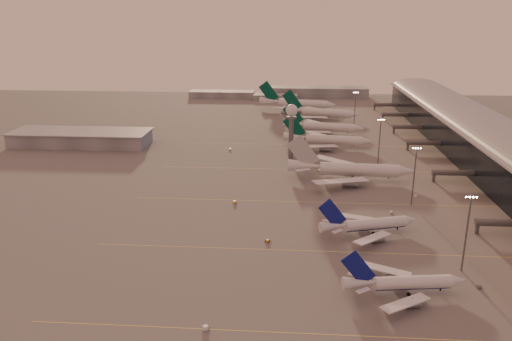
{
  "coord_description": "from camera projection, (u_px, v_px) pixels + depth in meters",
  "views": [
    {
      "loc": [
        5.07,
        -140.52,
        75.46
      ],
      "look_at": [
        -9.94,
        65.97,
        9.81
      ],
      "focal_mm": 35.0,
      "sensor_mm": 36.0,
      "label": 1
    }
  ],
  "objects": [
    {
      "name": "taxiway_markings",
      "position": [
        350.0,
        202.0,
        207.92
      ],
      "size": [
        180.0,
        185.25,
        0.02
      ],
      "color": "#E5CF51",
      "rests_on": "ground"
    },
    {
      "name": "gsv_truck_c",
      "position": [
        235.0,
        201.0,
        206.38
      ],
      "size": [
        5.15,
        6.08,
        2.4
      ],
      "color": "gold",
      "rests_on": "ground"
    },
    {
      "name": "widebody_white",
      "position": [
        351.0,
        172.0,
        235.3
      ],
      "size": [
        59.72,
        47.73,
        21.0
      ],
      "color": "silver",
      "rests_on": "ground"
    },
    {
      "name": "greentail_a",
      "position": [
        327.0,
        142.0,
        292.14
      ],
      "size": [
        52.08,
        41.82,
        18.97
      ],
      "color": "silver",
      "rests_on": "ground"
    },
    {
      "name": "mast_b",
      "position": [
        414.0,
        173.0,
        201.1
      ],
      "size": [
        3.6,
        0.56,
        25.0
      ],
      "color": "#53555A",
      "rests_on": "ground"
    },
    {
      "name": "hangar",
      "position": [
        81.0,
        138.0,
        296.84
      ],
      "size": [
        82.0,
        27.0,
        8.5
      ],
      "color": "slate",
      "rests_on": "ground"
    },
    {
      "name": "radar_tower",
      "position": [
        291.0,
        120.0,
        264.17
      ],
      "size": [
        6.4,
        6.4,
        31.1
      ],
      "color": "#53555A",
      "rests_on": "ground"
    },
    {
      "name": "gsv_tug_far",
      "position": [
        320.0,
        171.0,
        247.33
      ],
      "size": [
        3.59,
        4.42,
        1.09
      ],
      "color": "white",
      "rests_on": "ground"
    },
    {
      "name": "gsv_truck_a",
      "position": [
        207.0,
        325.0,
        123.98
      ],
      "size": [
        6.3,
        5.65,
        2.53
      ],
      "color": "white",
      "rests_on": "ground"
    },
    {
      "name": "distant_horizon",
      "position": [
        290.0,
        93.0,
        464.52
      ],
      "size": [
        165.0,
        37.5,
        9.0
      ],
      "color": "slate",
      "rests_on": "ground"
    },
    {
      "name": "gsv_catering_a",
      "position": [
        481.0,
        282.0,
        142.22
      ],
      "size": [
        5.44,
        3.72,
        4.1
      ],
      "color": "#55585A",
      "rests_on": "ground"
    },
    {
      "name": "gsv_truck_b",
      "position": [
        392.0,
        211.0,
        195.74
      ],
      "size": [
        5.74,
        3.16,
        2.19
      ],
      "color": "white",
      "rests_on": "ground"
    },
    {
      "name": "narrowbody_near",
      "position": [
        404.0,
        285.0,
        139.36
      ],
      "size": [
        35.86,
        28.44,
        14.05
      ],
      "color": "silver",
      "rests_on": "ground"
    },
    {
      "name": "gsv_catering_b",
      "position": [
        416.0,
        193.0,
        213.07
      ],
      "size": [
        5.43,
        3.78,
        4.08
      ],
      "color": "white",
      "rests_on": "ground"
    },
    {
      "name": "mast_c",
      "position": [
        380.0,
        140.0,
        253.73
      ],
      "size": [
        3.6,
        0.56,
        25.0
      ],
      "color": "#53555A",
      "rests_on": "ground"
    },
    {
      "name": "narrowbody_mid",
      "position": [
        369.0,
        226.0,
        177.4
      ],
      "size": [
        36.83,
        28.97,
        14.77
      ],
      "color": "silver",
      "rests_on": "ground"
    },
    {
      "name": "ground",
      "position": [
        272.0,
        264.0,
        156.76
      ],
      "size": [
        700.0,
        700.0,
        0.0
      ],
      "primitive_type": "plane",
      "color": "#605D5D",
      "rests_on": "ground"
    },
    {
      "name": "gsv_truck_d",
      "position": [
        230.0,
        148.0,
        286.01
      ],
      "size": [
        3.84,
        6.35,
        2.41
      ],
      "color": "white",
      "rests_on": "ground"
    },
    {
      "name": "greentail_c",
      "position": [
        321.0,
        114.0,
        368.58
      ],
      "size": [
        57.22,
        45.66,
        21.15
      ],
      "color": "silver",
      "rests_on": "ground"
    },
    {
      "name": "greentail_d",
      "position": [
        297.0,
        105.0,
        402.95
      ],
      "size": [
        62.46,
        49.98,
        22.9
      ],
      "color": "silver",
      "rests_on": "ground"
    },
    {
      "name": "terminal",
      "position": [
        496.0,
        148.0,
        250.79
      ],
      "size": [
        57.0,
        362.0,
        23.04
      ],
      "color": "black",
      "rests_on": "ground"
    },
    {
      "name": "mast_a",
      "position": [
        467.0,
        230.0,
        148.6
      ],
      "size": [
        3.6,
        0.56,
        25.0
      ],
      "color": "#53555A",
      "rests_on": "ground"
    },
    {
      "name": "greentail_b",
      "position": [
        323.0,
        128.0,
        325.11
      ],
      "size": [
        52.72,
        42.19,
        19.33
      ],
      "color": "silver",
      "rests_on": "ground"
    },
    {
      "name": "gsv_tug_hangar",
      "position": [
        340.0,
        139.0,
        310.32
      ],
      "size": [
        4.1,
        3.47,
        1.01
      ],
      "color": "gold",
      "rests_on": "ground"
    },
    {
      "name": "mast_d",
      "position": [
        355.0,
        108.0,
        339.43
      ],
      "size": [
        3.6,
        0.56,
        25.0
      ],
      "color": "#53555A",
      "rests_on": "ground"
    },
    {
      "name": "gsv_tug_mid",
      "position": [
        268.0,
        241.0,
        171.51
      ],
      "size": [
        3.7,
        3.24,
        0.91
      ],
      "color": "gold",
      "rests_on": "ground"
    }
  ]
}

